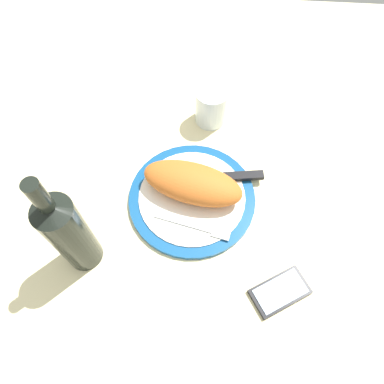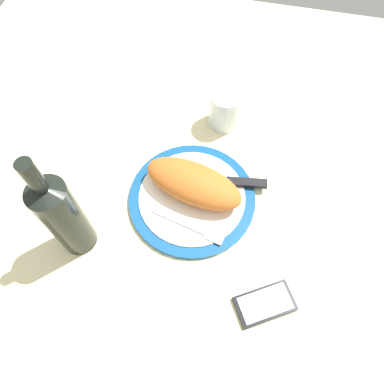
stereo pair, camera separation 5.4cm
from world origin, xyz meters
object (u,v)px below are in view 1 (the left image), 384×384
Objects in this scene: fork at (199,228)px; knife at (230,177)px; water_glass at (211,108)px; calzone at (190,183)px; plate at (192,198)px; wine_bottle at (69,233)px; smartphone at (280,292)px.

knife is at bearing 64.18° from fork.
calzone is at bearing -98.83° from water_glass.
knife reaches higher than plate.
water_glass reaches higher than calzone.
knife is at bearing 23.65° from calzone.
plate is 2.97× the size of water_glass.
calzone is 9.94cm from knife.
calzone is 22.48cm from water_glass.
wine_bottle is (-23.23, -7.11, 10.44)cm from fork.
water_glass reaches higher than fork.
plate is 9.92cm from knife.
knife is (8.72, 3.82, -2.84)cm from calzone.
wine_bottle is (-24.17, -38.34, 8.03)cm from water_glass.
smartphone is at bearing -35.41° from fork.
wine_bottle is (-20.72, -16.14, 7.31)cm from calzone.
fork is (2.51, -9.03, -3.13)cm from calzone.
plate is at bearing -97.18° from water_glass.
calzone reaches higher than fork.
water_glass reaches higher than plate.
wine_bottle reaches higher than water_glass.
fork reaches higher than plate.
smartphone is at bearing -69.75° from water_glass.
wine_bottle is at bearing -122.22° from water_glass.
fork is (2.05, -7.52, 1.00)cm from plate.
calzone is at bearing 132.68° from smartphone.
wine_bottle reaches higher than plate.
wine_bottle reaches higher than fork.
calzone is 27.26cm from wine_bottle.
wine_bottle is (-29.44, -19.96, 10.15)cm from knife.
knife is 36.99cm from wine_bottle.
calzone is 28.93cm from smartphone.
knife is at bearing -73.98° from water_glass.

